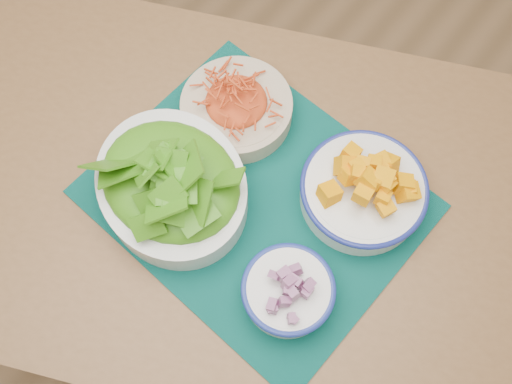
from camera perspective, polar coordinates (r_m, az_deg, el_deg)
ground at (r=1.81m, az=-14.17°, el=-6.10°), size 4.00×4.00×0.00m
table at (r=1.12m, az=-4.01°, el=-1.78°), size 1.32×1.14×0.75m
placemat at (r=1.01m, az=-0.00°, el=-0.69°), size 0.56×0.47×0.00m
carrot_bowl at (r=1.05m, az=-1.96°, el=8.64°), size 0.27×0.27×0.08m
squash_bowl at (r=0.98m, az=10.82°, el=0.50°), size 0.27×0.27×0.11m
lettuce_bowl at (r=0.97m, az=-8.51°, el=1.04°), size 0.36×0.33×0.12m
onion_bowl at (r=0.92m, az=3.24°, el=-9.75°), size 0.18×0.18×0.08m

